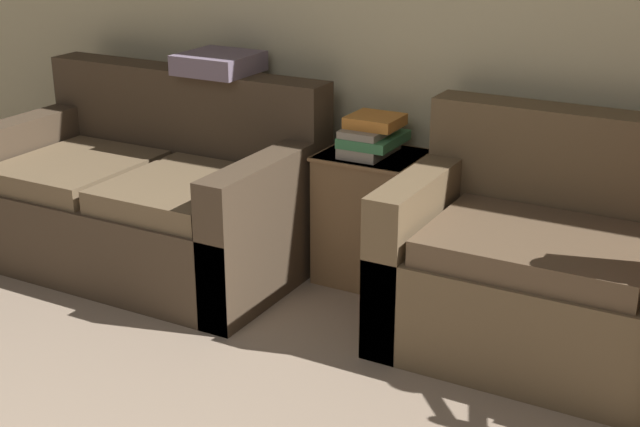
{
  "coord_description": "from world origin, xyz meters",
  "views": [
    {
      "loc": [
        1.64,
        -0.68,
        1.87
      ],
      "look_at": [
        0.18,
        1.95,
        0.75
      ],
      "focal_mm": 50.0,
      "sensor_mm": 36.0,
      "label": 1
    }
  ],
  "objects": [
    {
      "name": "couch_side",
      "position": [
        -1.22,
        2.67,
        0.33
      ],
      "size": [
        1.67,
        0.97,
        0.96
      ],
      "color": "#473828",
      "rests_on": "ground_plane"
    },
    {
      "name": "throw_pillow",
      "position": [
        -0.99,
        3.01,
        1.01
      ],
      "size": [
        0.36,
        0.36,
        0.1
      ],
      "color": "slate",
      "rests_on": "couch_side"
    },
    {
      "name": "side_shelf",
      "position": [
        -0.12,
        3.02,
        0.33
      ],
      "size": [
        0.48,
        0.42,
        0.65
      ],
      "color": "brown",
      "rests_on": "ground_plane"
    },
    {
      "name": "wall_back",
      "position": [
        0.0,
        3.28,
        1.27
      ],
      "size": [
        7.59,
        0.06,
        2.55
      ],
      "color": "beige",
      "rests_on": "ground_plane"
    },
    {
      "name": "book_stack",
      "position": [
        -0.12,
        3.01,
        0.74
      ],
      "size": [
        0.25,
        0.32,
        0.19
      ],
      "color": "gray",
      "rests_on": "side_shelf"
    }
  ]
}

